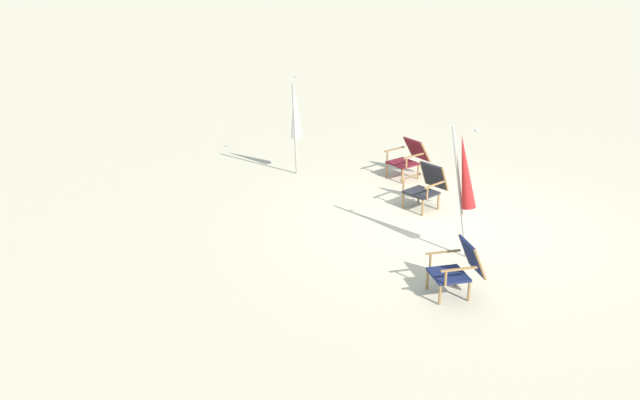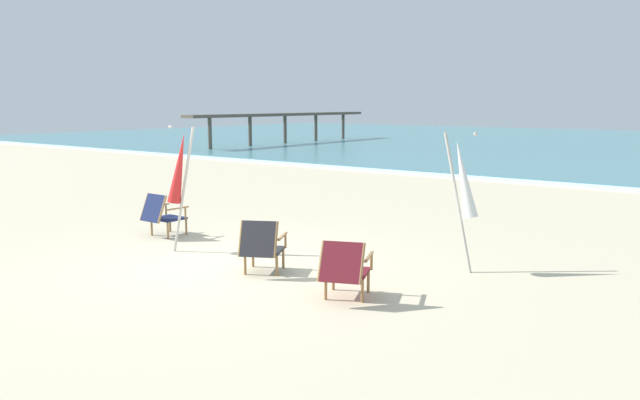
% 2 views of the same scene
% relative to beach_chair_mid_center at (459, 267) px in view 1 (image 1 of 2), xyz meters
% --- Properties ---
extents(ground_plane, '(80.00, 80.00, 0.00)m').
position_rel_beach_chair_mid_center_xyz_m(ground_plane, '(2.29, -0.85, -0.43)').
color(ground_plane, beige).
extents(beach_chair_mid_center, '(0.60, 0.71, 0.81)m').
position_rel_beach_chair_mid_center_xyz_m(beach_chair_mid_center, '(0.00, 0.00, 0.00)').
color(beach_chair_mid_center, '#19234C').
rests_on(beach_chair_mid_center, ground).
extents(beach_chair_back_right, '(0.83, 0.94, 0.77)m').
position_rel_beach_chair_mid_center_xyz_m(beach_chair_back_right, '(4.85, -1.07, -0.01)').
color(beach_chair_back_right, maroon).
rests_on(beach_chair_back_right, ground).
extents(beach_chair_front_left, '(0.84, 0.89, 0.81)m').
position_rel_beach_chair_mid_center_xyz_m(beach_chair_front_left, '(3.21, -0.80, -0.00)').
color(beach_chair_front_left, '#28282D').
rests_on(beach_chair_front_left, ground).
extents(umbrella_furled_red, '(0.46, 0.44, 2.10)m').
position_rel_beach_chair_mid_center_xyz_m(umbrella_furled_red, '(1.18, -0.55, 0.94)').
color(umbrella_furled_red, '#B7B2A8').
rests_on(umbrella_furled_red, ground).
extents(umbrella_furled_white, '(0.69, 0.38, 2.05)m').
position_rel_beach_chair_mid_center_xyz_m(umbrella_furled_white, '(5.40, 1.16, 0.91)').
color(umbrella_furled_white, '#B7B2A8').
rests_on(umbrella_furled_white, ground).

